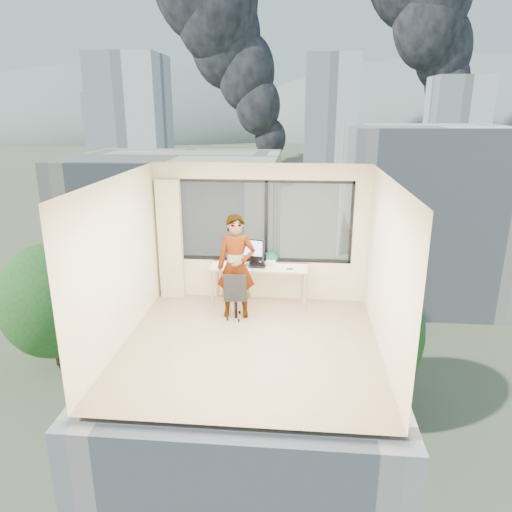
# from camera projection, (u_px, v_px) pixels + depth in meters

# --- Properties ---
(floor) EXTENTS (4.00, 4.00, 0.01)m
(floor) POSITION_uv_depth(u_px,v_px,m) (250.00, 345.00, 7.44)
(floor) COLOR tan
(floor) RESTS_ON ground
(ceiling) EXTENTS (4.00, 4.00, 0.01)m
(ceiling) POSITION_uv_depth(u_px,v_px,m) (249.00, 179.00, 6.66)
(ceiling) COLOR white
(ceiling) RESTS_ON ground
(wall_front) EXTENTS (4.00, 0.01, 2.60)m
(wall_front) POSITION_uv_depth(u_px,v_px,m) (231.00, 325.00, 5.15)
(wall_front) COLOR beige
(wall_front) RESTS_ON ground
(wall_left) EXTENTS (0.01, 4.00, 2.60)m
(wall_left) POSITION_uv_depth(u_px,v_px,m) (119.00, 263.00, 7.22)
(wall_left) COLOR beige
(wall_left) RESTS_ON ground
(wall_right) EXTENTS (0.01, 4.00, 2.60)m
(wall_right) POSITION_uv_depth(u_px,v_px,m) (387.00, 271.00, 6.87)
(wall_right) COLOR beige
(wall_right) RESTS_ON ground
(window_wall) EXTENTS (3.30, 0.16, 1.55)m
(window_wall) POSITION_uv_depth(u_px,v_px,m) (264.00, 221.00, 8.88)
(window_wall) COLOR black
(window_wall) RESTS_ON ground
(curtain) EXTENTS (0.45, 0.14, 2.30)m
(curtain) POSITION_uv_depth(u_px,v_px,m) (170.00, 240.00, 9.03)
(curtain) COLOR beige
(curtain) RESTS_ON floor
(desk) EXTENTS (1.80, 0.60, 0.75)m
(desk) POSITION_uv_depth(u_px,v_px,m) (259.00, 285.00, 8.90)
(desk) COLOR tan
(desk) RESTS_ON floor
(chair) EXTENTS (0.49, 0.49, 0.89)m
(chair) POSITION_uv_depth(u_px,v_px,m) (236.00, 294.00, 8.27)
(chair) COLOR black
(chair) RESTS_ON floor
(person) EXTENTS (0.69, 0.47, 1.83)m
(person) POSITION_uv_depth(u_px,v_px,m) (236.00, 267.00, 8.23)
(person) COLOR #2D2D33
(person) RESTS_ON floor
(monitor) EXTENTS (0.52, 0.21, 0.51)m
(monitor) POSITION_uv_depth(u_px,v_px,m) (251.00, 252.00, 8.79)
(monitor) COLOR black
(monitor) RESTS_ON desk
(game_console) EXTENTS (0.36, 0.32, 0.08)m
(game_console) POSITION_uv_depth(u_px,v_px,m) (267.00, 261.00, 8.93)
(game_console) COLOR white
(game_console) RESTS_ON desk
(laptop) EXTENTS (0.32, 0.34, 0.20)m
(laptop) POSITION_uv_depth(u_px,v_px,m) (257.00, 261.00, 8.73)
(laptop) COLOR black
(laptop) RESTS_ON desk
(cellphone) EXTENTS (0.12, 0.06, 0.01)m
(cellphone) POSITION_uv_depth(u_px,v_px,m) (290.00, 269.00, 8.62)
(cellphone) COLOR black
(cellphone) RESTS_ON desk
(pen_cup) EXTENTS (0.09, 0.09, 0.09)m
(pen_cup) POSITION_uv_depth(u_px,v_px,m) (263.00, 264.00, 8.75)
(pen_cup) COLOR black
(pen_cup) RESTS_ON desk
(handbag) EXTENTS (0.32, 0.23, 0.22)m
(handbag) POSITION_uv_depth(u_px,v_px,m) (270.00, 257.00, 8.94)
(handbag) COLOR #0C483D
(handbag) RESTS_ON desk
(exterior_ground) EXTENTS (400.00, 400.00, 0.04)m
(exterior_ground) POSITION_uv_depth(u_px,v_px,m) (297.00, 177.00, 125.63)
(exterior_ground) COLOR #515B3D
(exterior_ground) RESTS_ON ground
(near_bldg_a) EXTENTS (16.00, 12.00, 14.00)m
(near_bldg_a) POSITION_uv_depth(u_px,v_px,m) (179.00, 242.00, 38.82)
(near_bldg_a) COLOR beige
(near_bldg_a) RESTS_ON exterior_ground
(near_bldg_b) EXTENTS (14.00, 13.00, 16.00)m
(near_bldg_b) POSITION_uv_depth(u_px,v_px,m) (420.00, 214.00, 44.28)
(near_bldg_b) COLOR white
(near_bldg_b) RESTS_ON exterior_ground
(far_tower_a) EXTENTS (14.00, 14.00, 28.00)m
(far_tower_a) POSITION_uv_depth(u_px,v_px,m) (133.00, 125.00, 100.76)
(far_tower_a) COLOR silver
(far_tower_a) RESTS_ON exterior_ground
(far_tower_b) EXTENTS (13.00, 13.00, 30.00)m
(far_tower_b) POSITION_uv_depth(u_px,v_px,m) (330.00, 118.00, 120.44)
(far_tower_b) COLOR silver
(far_tower_b) RESTS_ON exterior_ground
(far_tower_c) EXTENTS (15.00, 15.00, 26.00)m
(far_tower_c) POSITION_uv_depth(u_px,v_px,m) (456.00, 124.00, 136.79)
(far_tower_c) COLOR silver
(far_tower_c) RESTS_ON exterior_ground
(far_tower_d) EXTENTS (16.00, 14.00, 22.00)m
(far_tower_d) POSITION_uv_depth(u_px,v_px,m) (116.00, 128.00, 156.10)
(far_tower_d) COLOR silver
(far_tower_d) RESTS_ON exterior_ground
(hill_a) EXTENTS (288.00, 216.00, 90.00)m
(hill_a) POSITION_uv_depth(u_px,v_px,m) (125.00, 134.00, 326.15)
(hill_a) COLOR slate
(hill_a) RESTS_ON exterior_ground
(hill_b) EXTENTS (300.00, 220.00, 96.00)m
(hill_b) POSITION_uv_depth(u_px,v_px,m) (455.00, 136.00, 306.86)
(hill_b) COLOR slate
(hill_b) RESTS_ON exterior_ground
(tree_a) EXTENTS (7.00, 7.00, 8.00)m
(tree_a) POSITION_uv_depth(u_px,v_px,m) (53.00, 313.00, 32.74)
(tree_a) COLOR #1A501E
(tree_a) RESTS_ON exterior_ground
(tree_b) EXTENTS (7.60, 7.60, 9.00)m
(tree_b) POSITION_uv_depth(u_px,v_px,m) (353.00, 347.00, 27.03)
(tree_b) COLOR #1A501E
(tree_b) RESTS_ON exterior_ground
(smoke_plume_b) EXTENTS (30.00, 18.00, 70.00)m
(smoke_plume_b) POSITION_uv_depth(u_px,v_px,m) (470.00, 32.00, 156.02)
(smoke_plume_b) COLOR black
(smoke_plume_b) RESTS_ON exterior_ground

